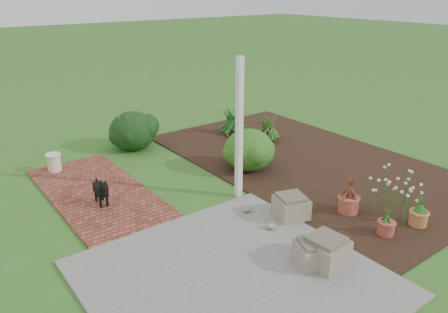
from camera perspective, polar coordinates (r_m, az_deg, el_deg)
ground at (r=7.69m, az=0.59°, el=-6.06°), size 80.00×80.00×0.00m
concrete_patio at (r=5.85m, az=1.28°, el=-15.64°), size 3.50×3.50×0.04m
brick_path at (r=8.35m, az=-16.25°, el=-4.49°), size 1.60×3.50×0.04m
garden_bed at (r=9.57m, az=10.73°, el=-0.64°), size 4.00×7.00×0.03m
veranda_post at (r=7.45m, az=2.00°, el=3.43°), size 0.10×0.10×2.50m
stone_trough_near at (r=6.16m, az=13.09°, el=-12.03°), size 0.55×0.55×0.34m
stone_trough_mid at (r=6.13m, az=11.57°, el=-12.33°), size 0.57×0.57×0.29m
stone_trough_far at (r=7.19m, az=8.74°, el=-6.58°), size 0.61×0.61×0.32m
black_dog at (r=7.70m, az=-15.75°, el=-4.19°), size 0.20×0.55×0.48m
cream_ceramic_urn at (r=9.46m, az=-21.30°, el=-0.73°), size 0.33×0.33×0.36m
evergreen_shrub at (r=8.86m, az=3.29°, el=0.99°), size 1.02×1.02×0.86m
agapanthus_clump_back at (r=10.59m, az=5.66°, el=4.21°), size 1.15×1.15×0.81m
agapanthus_clump_front at (r=11.08m, az=1.10°, el=5.12°), size 1.16×1.16×0.82m
pink_flower_patch at (r=7.69m, az=21.37°, el=-4.79°), size 1.29×1.29×0.63m
terracotta_pot_bronze at (r=7.57m, az=15.92°, el=-6.01°), size 0.39×0.39×0.27m
terracotta_pot_small_left at (r=7.56m, az=24.05°, el=-7.37°), size 0.29×0.29×0.23m
terracotta_pot_small_right at (r=7.12m, az=20.40°, el=-8.71°), size 0.27×0.27×0.21m
purple_flowering_bush at (r=10.28m, az=-11.85°, el=3.41°), size 1.38×1.38×0.90m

